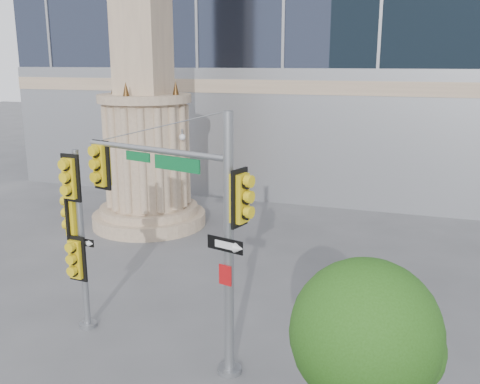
% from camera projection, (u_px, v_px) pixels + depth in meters
% --- Properties ---
extents(ground, '(120.00, 120.00, 0.00)m').
position_uv_depth(ground, '(198.00, 376.00, 11.01)').
color(ground, '#545456').
rests_on(ground, ground).
extents(monument, '(4.40, 4.40, 16.60)m').
position_uv_depth(monument, '(144.00, 83.00, 19.85)').
color(monument, tan).
rests_on(monument, ground).
extents(main_signal_pole, '(4.11, 1.43, 5.42)m').
position_uv_depth(main_signal_pole, '(189.00, 210.00, 10.87)').
color(main_signal_pole, slate).
rests_on(main_signal_pole, ground).
extents(secondary_signal_pole, '(0.75, 0.60, 4.37)m').
position_uv_depth(secondary_signal_pole, '(76.00, 227.00, 12.37)').
color(secondary_signal_pole, slate).
rests_on(secondary_signal_pole, ground).
extents(street_tree, '(2.28, 2.23, 3.56)m').
position_uv_depth(street_tree, '(368.00, 339.00, 7.83)').
color(street_tree, tan).
rests_on(street_tree, ground).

